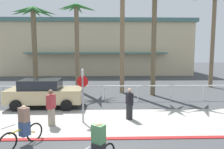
# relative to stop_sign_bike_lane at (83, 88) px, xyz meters

# --- Properties ---
(ground_plane) EXTENTS (80.00, 80.00, 0.00)m
(ground_plane) POSITION_rel_stop_sign_bike_lane_xyz_m (1.01, 5.92, -1.68)
(ground_plane) COLOR #424447
(sidewalk_strip) EXTENTS (44.00, 4.00, 0.02)m
(sidewalk_strip) POSITION_rel_stop_sign_bike_lane_xyz_m (1.01, 0.12, -1.67)
(sidewalk_strip) COLOR #ADAAA0
(sidewalk_strip) RESTS_ON ground
(curb_paint) EXTENTS (44.00, 0.24, 0.03)m
(curb_paint) POSITION_rel_stop_sign_bike_lane_xyz_m (1.01, -1.88, -1.66)
(curb_paint) COLOR maroon
(curb_paint) RESTS_ON ground
(building_backdrop) EXTENTS (26.14, 11.36, 7.45)m
(building_backdrop) POSITION_rel_stop_sign_bike_lane_xyz_m (-0.08, 22.89, 2.07)
(building_backdrop) COLOR beige
(building_backdrop) RESTS_ON ground
(rail_fence) EXTENTS (27.16, 0.08, 1.04)m
(rail_fence) POSITION_rel_stop_sign_bike_lane_xyz_m (1.01, 4.42, -0.84)
(rail_fence) COLOR white
(rail_fence) RESTS_ON ground
(stop_sign_bike_lane) EXTENTS (0.52, 0.56, 2.56)m
(stop_sign_bike_lane) POSITION_rel_stop_sign_bike_lane_xyz_m (0.00, 0.00, 0.00)
(stop_sign_bike_lane) COLOR gray
(stop_sign_bike_lane) RESTS_ON ground
(palm_tree_2) EXTENTS (3.41, 3.73, 6.58)m
(palm_tree_2) POSITION_rel_stop_sign_bike_lane_xyz_m (-4.16, 6.25, 3.42)
(palm_tree_2) COLOR brown
(palm_tree_2) RESTS_ON ground
(palm_tree_3) EXTENTS (3.34, 3.66, 7.17)m
(palm_tree_3) POSITION_rel_stop_sign_bike_lane_xyz_m (-1.25, 7.96, 3.92)
(palm_tree_3) COLOR #756047
(palm_tree_3) RESTS_ON ground
(palm_tree_5) EXTENTS (2.58, 3.31, 8.16)m
(palm_tree_5) POSITION_rel_stop_sign_bike_lane_xyz_m (4.67, 6.12, 4.26)
(palm_tree_5) COLOR brown
(palm_tree_5) RESTS_ON ground
(palm_tree_6) EXTENTS (3.11, 3.21, 8.48)m
(palm_tree_6) POSITION_rel_stop_sign_bike_lane_xyz_m (10.69, 9.45, 4.55)
(palm_tree_6) COLOR #756047
(palm_tree_6) RESTS_ON ground
(car_tan_1) EXTENTS (4.40, 2.02, 1.69)m
(car_tan_1) POSITION_rel_stop_sign_bike_lane_xyz_m (-2.61, 2.89, -0.81)
(car_tan_1) COLOR tan
(car_tan_1) RESTS_ON ground
(cyclist_yellow_0) EXTENTS (1.05, 1.56, 1.50)m
(cyclist_yellow_0) POSITION_rel_stop_sign_bike_lane_xyz_m (-1.91, -2.34, -0.98)
(cyclist_yellow_0) COLOR black
(cyclist_yellow_0) RESTS_ON ground
(cyclist_blue_1) EXTENTS (1.15, 1.49, 1.50)m
(cyclist_blue_1) POSITION_rel_stop_sign_bike_lane_xyz_m (0.84, -4.18, -0.98)
(cyclist_blue_1) COLOR black
(cyclist_blue_1) RESTS_ON ground
(pedestrian_0) EXTENTS (0.39, 0.45, 1.57)m
(pedestrian_0) POSITION_rel_stop_sign_bike_lane_xyz_m (2.24, 0.44, -0.96)
(pedestrian_0) COLOR #232326
(pedestrian_0) RESTS_ON ground
(pedestrian_1) EXTENTS (0.40, 0.46, 1.68)m
(pedestrian_1) POSITION_rel_stop_sign_bike_lane_xyz_m (-1.40, -0.34, -0.90)
(pedestrian_1) COLOR gray
(pedestrian_1) RESTS_ON ground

